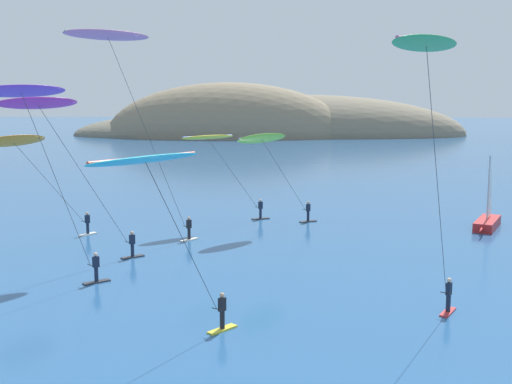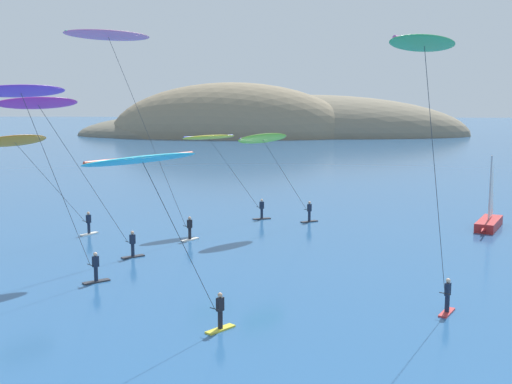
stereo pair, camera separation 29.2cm
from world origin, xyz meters
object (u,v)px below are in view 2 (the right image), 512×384
object	(u,v)px
sailboat_near	(488,221)
kitesurfer_lime	(267,145)
kitesurfer_pink	(115,51)
kitesurfer_purple	(27,107)
kitesurfer_yellow	(215,146)
kitesurfer_cyan	(151,176)
kitesurfer_orange	(21,149)
kitesurfer_green	(427,66)
kitesurfer_magenta	(48,118)

from	to	relation	value
sailboat_near	kitesurfer_lime	size ratio (longest dim) A/B	0.77
kitesurfer_pink	kitesurfer_purple	distance (m)	10.11
sailboat_near	kitesurfer_yellow	world-z (taller)	kitesurfer_yellow
kitesurfer_cyan	kitesurfer_orange	distance (m)	21.85
sailboat_near	kitesurfer_green	bearing A→B (deg)	-112.64
kitesurfer_yellow	kitesurfer_green	bearing A→B (deg)	-62.98
kitesurfer_lime	kitesurfer_purple	bearing A→B (deg)	-122.54
kitesurfer_cyan	kitesurfer_orange	bearing A→B (deg)	125.97
kitesurfer_orange	kitesurfer_pink	size ratio (longest dim) A/B	0.55
kitesurfer_orange	kitesurfer_pink	distance (m)	9.31
kitesurfer_cyan	kitesurfer_magenta	world-z (taller)	kitesurfer_magenta
kitesurfer_magenta	kitesurfer_pink	world-z (taller)	kitesurfer_pink
kitesurfer_green	kitesurfer_pink	distance (m)	21.53
kitesurfer_yellow	kitesurfer_green	size ratio (longest dim) A/B	0.58
sailboat_near	kitesurfer_magenta	size ratio (longest dim) A/B	0.56
kitesurfer_pink	kitesurfer_purple	size ratio (longest dim) A/B	1.32
sailboat_near	kitesurfer_cyan	xyz separation A→B (m)	(-20.26, -26.05, 6.55)
kitesurfer_yellow	sailboat_near	bearing A→B (deg)	0.32
kitesurfer_orange	kitesurfer_magenta	size ratio (longest dim) A/B	0.77
kitesurfer_lime	kitesurfer_orange	size ratio (longest dim) A/B	0.96
kitesurfer_pink	kitesurfer_yellow	bearing A→B (deg)	61.50
kitesurfer_lime	kitesurfer_magenta	distance (m)	17.43
kitesurfer_magenta	kitesurfer_cyan	bearing A→B (deg)	-53.98
kitesurfer_orange	kitesurfer_green	bearing A→B (deg)	-31.77
kitesurfer_orange	kitesurfer_green	distance (m)	28.05
kitesurfer_orange	kitesurfer_purple	world-z (taller)	kitesurfer_purple
kitesurfer_lime	kitesurfer_green	distance (m)	23.11
kitesurfer_lime	sailboat_near	bearing A→B (deg)	5.46
kitesurfer_lime	kitesurfer_orange	world-z (taller)	kitesurfer_orange
sailboat_near	kitesurfer_green	size ratio (longest dim) A/B	0.46
kitesurfer_cyan	kitesurfer_pink	size ratio (longest dim) A/B	0.57
kitesurfer_lime	kitesurfer_magenta	bearing A→B (deg)	-133.17
kitesurfer_orange	kitesurfer_green	world-z (taller)	kitesurfer_green
kitesurfer_orange	kitesurfer_cyan	bearing A→B (deg)	-54.03
kitesurfer_cyan	kitesurfer_pink	world-z (taller)	kitesurfer_pink
kitesurfer_lime	kitesurfer_purple	xyz separation A→B (m)	(-10.95, -17.17, 3.14)
kitesurfer_cyan	kitesurfer_pink	bearing A→B (deg)	109.83
kitesurfer_orange	kitesurfer_magenta	distance (m)	7.54
kitesurfer_orange	sailboat_near	bearing A→B (deg)	14.21
kitesurfer_magenta	kitesurfer_yellow	bearing A→B (deg)	61.48
kitesurfer_magenta	kitesurfer_pink	bearing A→B (deg)	61.44
kitesurfer_orange	kitesurfer_pink	bearing A→B (deg)	-8.67
kitesurfer_purple	kitesurfer_green	bearing A→B (deg)	-12.63
kitesurfer_magenta	kitesurfer_yellow	xyz separation A→B (m)	(7.66, 14.10, -2.63)
kitesurfer_green	kitesurfer_magenta	bearing A→B (deg)	155.67
kitesurfer_orange	kitesurfer_magenta	world-z (taller)	kitesurfer_magenta
kitesurfer_cyan	kitesurfer_yellow	xyz separation A→B (m)	(-0.95, 25.94, -0.85)
kitesurfer_purple	kitesurfer_orange	bearing A→B (deg)	115.92
kitesurfer_cyan	kitesurfer_yellow	bearing A→B (deg)	92.10
kitesurfer_green	kitesurfer_orange	bearing A→B (deg)	148.23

